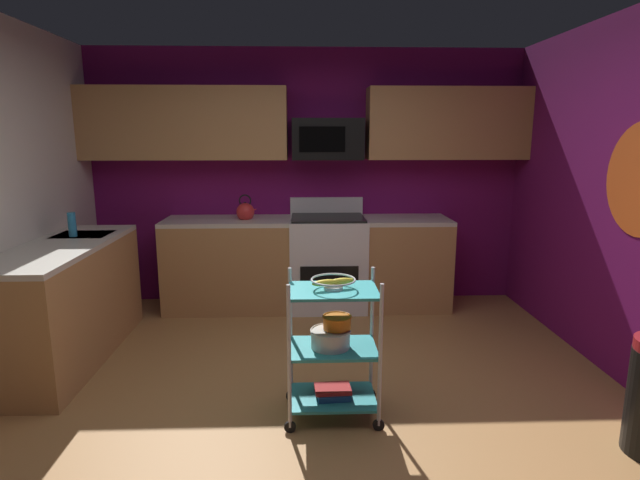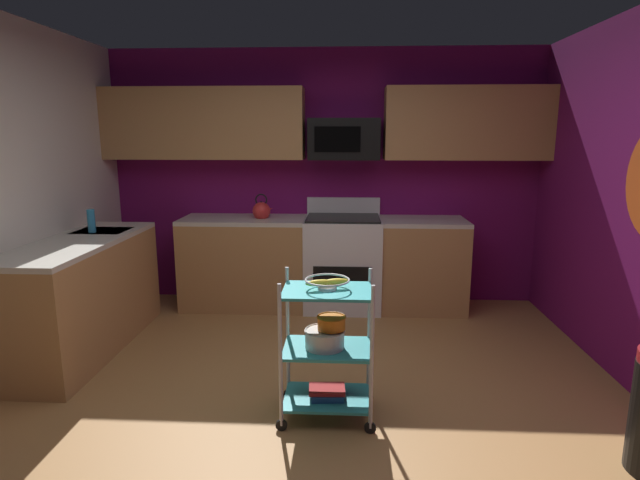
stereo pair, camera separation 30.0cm
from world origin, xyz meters
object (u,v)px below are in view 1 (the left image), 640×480
book_stack (333,391)px  dish_soap_bottle (72,224)px  oven_range (328,261)px  kettle (245,211)px  fruit_bowl (333,282)px  microwave (327,139)px  rolling_cart (333,348)px  mixing_bowl_large (330,338)px  mixing_bowl_small (337,322)px

book_stack → dish_soap_bottle: 2.57m
oven_range → kettle: 0.97m
kettle → fruit_bowl: bearing=-70.5°
microwave → dish_soap_bottle: (-2.14, -0.96, -0.68)m
rolling_cart → mixing_bowl_large: (-0.02, 0.00, 0.07)m
fruit_bowl → mixing_bowl_small: 0.26m
oven_range → fruit_bowl: 2.14m
book_stack → mixing_bowl_small: bearing=27.1°
fruit_bowl → mixing_bowl_small: fruit_bowl is taller
oven_range → kettle: bearing=-179.7°
kettle → oven_range: bearing=0.3°
mixing_bowl_large → mixing_bowl_small: bearing=17.7°
fruit_bowl → oven_range: bearing=88.0°
oven_range → fruit_bowl: size_ratio=4.04×
mixing_bowl_small → kettle: size_ratio=0.69×
rolling_cart → dish_soap_bottle: (-2.07, 1.25, 0.57)m
mixing_bowl_small → dish_soap_bottle: dish_soap_bottle is taller
rolling_cart → kettle: bearing=109.5°
kettle → dish_soap_bottle: (-1.33, -0.85, 0.02)m
microwave → mixing_bowl_small: (-0.05, -2.20, -1.08)m
book_stack → kettle: 2.38m
oven_range → kettle: (-0.82, -0.00, 0.52)m
rolling_cart → mixing_bowl_small: bearing=27.1°
rolling_cart → mixing_bowl_small: rolling_cart is taller
oven_range → mixing_bowl_large: oven_range is taller
mixing_bowl_large → mixing_bowl_small: (0.04, 0.01, 0.10)m
rolling_cart → fruit_bowl: (-0.00, 0.00, 0.42)m
dish_soap_bottle → book_stack: bearing=-31.2°
fruit_bowl → book_stack: bearing=-4.5°
mixing_bowl_large → oven_range: bearing=87.6°
mixing_bowl_small → book_stack: 0.46m
fruit_bowl → mixing_bowl_large: bearing=-180.0°
rolling_cart → mixing_bowl_small: 0.17m
oven_range → dish_soap_bottle: size_ratio=5.50×
fruit_bowl → book_stack: fruit_bowl is taller
mixing_bowl_large → dish_soap_bottle: bearing=148.6°
book_stack → fruit_bowl: bearing=175.5°
rolling_cart → dish_soap_bottle: dish_soap_bottle is taller
mixing_bowl_small → kettle: bearing=110.2°
rolling_cart → mixing_bowl_large: 0.07m
oven_range → mixing_bowl_large: (-0.09, -2.10, 0.04)m
dish_soap_bottle → rolling_cart: bearing=-31.2°
microwave → mixing_bowl_large: size_ratio=2.78×
microwave → fruit_bowl: (-0.07, -2.21, -0.82)m
mixing_bowl_large → book_stack: 0.36m
book_stack → oven_range: bearing=88.0°
mixing_bowl_large → dish_soap_bottle: dish_soap_bottle is taller
book_stack → microwave: bearing=88.1°
microwave → mixing_bowl_small: size_ratio=3.85×
dish_soap_bottle → kettle: bearing=32.6°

